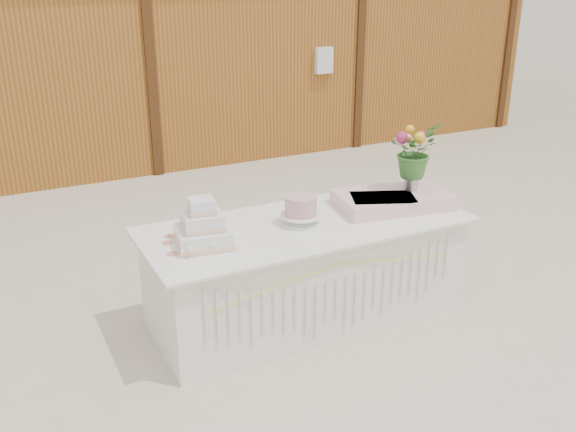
# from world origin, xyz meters

# --- Properties ---
(ground) EXTENTS (80.00, 80.00, 0.00)m
(ground) POSITION_xyz_m (0.00, 0.00, 0.00)
(ground) COLOR beige
(ground) RESTS_ON ground
(barn) EXTENTS (12.60, 4.60, 3.30)m
(barn) POSITION_xyz_m (-0.01, 5.99, 1.68)
(barn) COLOR #94591F
(barn) RESTS_ON ground
(cake_table) EXTENTS (2.40, 1.00, 0.77)m
(cake_table) POSITION_xyz_m (0.00, -0.00, 0.39)
(cake_table) COLOR white
(cake_table) RESTS_ON ground
(wedding_cake) EXTENTS (0.42, 0.42, 0.33)m
(wedding_cake) POSITION_xyz_m (-0.80, -0.02, 0.88)
(wedding_cake) COLOR white
(wedding_cake) RESTS_ON cake_table
(pink_cake_stand) EXTENTS (0.30, 0.30, 0.21)m
(pink_cake_stand) POSITION_xyz_m (-0.05, 0.00, 0.89)
(pink_cake_stand) COLOR white
(pink_cake_stand) RESTS_ON cake_table
(satin_runner) EXTENTS (0.94, 0.64, 0.11)m
(satin_runner) POSITION_xyz_m (0.77, 0.01, 0.82)
(satin_runner) COLOR beige
(satin_runner) RESTS_ON cake_table
(flower_vase) EXTENTS (0.11, 0.11, 0.15)m
(flower_vase) POSITION_xyz_m (0.94, 0.02, 0.96)
(flower_vase) COLOR #B1B1B5
(flower_vase) RESTS_ON satin_runner
(bouquet) EXTENTS (0.48, 0.45, 0.42)m
(bouquet) POSITION_xyz_m (0.94, 0.02, 1.24)
(bouquet) COLOR #386E2C
(bouquet) RESTS_ON flower_vase
(loose_flowers) EXTENTS (0.18, 0.34, 0.02)m
(loose_flowers) POSITION_xyz_m (-0.99, 0.07, 0.78)
(loose_flowers) COLOR #D38190
(loose_flowers) RESTS_ON cake_table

